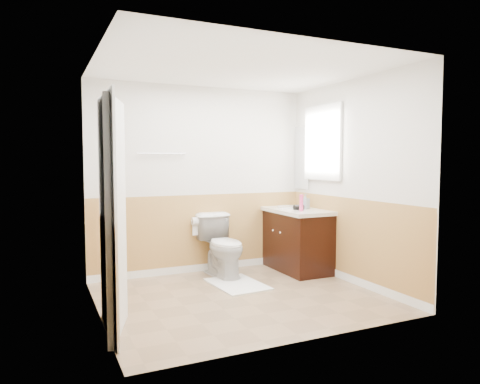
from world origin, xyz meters
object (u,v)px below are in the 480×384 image
vanity_cabinet (296,241)px  toilet (223,246)px  bath_mat (237,284)px  soap_dispenser (305,201)px  lotion_bottle (301,203)px

vanity_cabinet → toilet: bearing=175.6°
bath_mat → soap_dispenser: 1.54m
lotion_bottle → bath_mat: bearing=-175.2°
toilet → bath_mat: 0.60m
lotion_bottle → soap_dispenser: bearing=48.0°
toilet → bath_mat: toilet is taller
bath_mat → soap_dispenser: soap_dispenser is taller
bath_mat → vanity_cabinet: bearing=19.5°
soap_dispenser → toilet: bearing=173.6°
toilet → soap_dispenser: (1.18, -0.13, 0.55)m
bath_mat → toilet: bearing=90.0°
toilet → soap_dispenser: size_ratio=3.92×
vanity_cabinet → soap_dispenser: soap_dispenser is taller
lotion_bottle → soap_dispenser: 0.33m
toilet → bath_mat: size_ratio=1.01×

